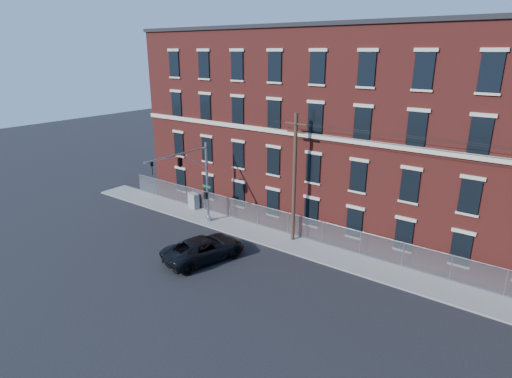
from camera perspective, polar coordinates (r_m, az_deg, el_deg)
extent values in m
plane|color=black|center=(30.73, -3.83, -9.64)|extent=(140.00, 140.00, 0.00)
cube|color=gray|center=(29.88, 21.24, -11.71)|extent=(65.00, 3.00, 0.12)
cube|color=maroon|center=(35.64, 26.73, 6.04)|extent=(55.00, 14.00, 16.00)
cube|color=black|center=(35.11, 28.72, 19.10)|extent=(55.30, 14.30, 0.30)
cube|color=beige|center=(28.75, 24.18, 4.48)|extent=(55.00, 0.18, 0.35)
cube|color=black|center=(42.18, -10.15, 1.23)|extent=(1.20, 0.10, 2.20)
cube|color=black|center=(41.29, -10.42, 6.01)|extent=(1.20, 0.10, 2.20)
cube|color=black|center=(40.67, -10.74, 11.24)|extent=(1.20, 0.10, 2.20)
cube|color=black|center=(40.40, -11.05, 16.31)|extent=(1.20, 0.10, 2.20)
cube|color=black|center=(39.70, -6.48, 0.32)|extent=(1.20, 0.10, 2.20)
cube|color=black|center=(38.75, -6.67, 5.39)|extent=(1.20, 0.10, 2.20)
cube|color=black|center=(38.09, -6.88, 10.97)|extent=(1.20, 0.10, 2.20)
cube|color=black|center=(37.80, -7.09, 16.38)|extent=(1.20, 0.10, 2.20)
cube|color=black|center=(37.41, -2.34, -0.71)|extent=(1.20, 0.10, 2.20)
cube|color=black|center=(36.40, -2.41, 4.65)|extent=(1.20, 0.10, 2.20)
cube|color=black|center=(35.70, -2.49, 10.59)|extent=(1.20, 0.10, 2.20)
cube|color=black|center=(35.40, -2.58, 16.37)|extent=(1.20, 0.10, 2.20)
cube|color=black|center=(35.36, 2.31, -1.86)|extent=(1.20, 0.10, 2.20)
cube|color=black|center=(34.29, 2.38, 3.80)|extent=(1.20, 0.10, 2.20)
cube|color=black|center=(33.54, 2.47, 10.09)|extent=(1.20, 0.10, 2.20)
cube|color=black|center=(33.22, 2.56, 16.25)|extent=(1.20, 0.10, 2.20)
cube|color=black|center=(33.59, 7.50, -3.13)|extent=(1.20, 0.10, 2.20)
cube|color=black|center=(32.45, 7.76, 2.80)|extent=(1.20, 0.10, 2.20)
cube|color=black|center=(31.66, 8.05, 9.44)|extent=(1.20, 0.10, 2.20)
cube|color=black|center=(31.32, 8.35, 15.96)|extent=(1.20, 0.10, 2.20)
cube|color=black|center=(32.13, 13.22, -4.49)|extent=(1.20, 0.10, 2.20)
cube|color=black|center=(30.95, 13.70, 1.67)|extent=(1.20, 0.10, 2.20)
cube|color=black|center=(30.11, 14.24, 8.61)|extent=(1.20, 0.10, 2.20)
cube|color=black|center=(29.75, 14.80, 15.45)|extent=(1.20, 0.10, 2.20)
cube|color=black|center=(31.04, 19.44, -5.91)|extent=(1.20, 0.10, 2.20)
cube|color=black|center=(29.81, 20.16, 0.42)|extent=(1.20, 0.10, 2.20)
cube|color=black|center=(28.95, 20.99, 7.60)|extent=(1.20, 0.10, 2.20)
cube|color=black|center=(28.58, 21.83, 14.69)|extent=(1.20, 0.10, 2.20)
cube|color=black|center=(30.36, 26.06, -7.35)|extent=(1.20, 0.10, 2.20)
cube|color=black|center=(29.10, 27.04, -0.91)|extent=(1.20, 0.10, 2.20)
cube|color=black|center=(28.22, 28.15, 6.40)|extent=(1.20, 0.10, 2.20)
cube|color=black|center=(27.83, 29.28, 13.63)|extent=(1.20, 0.10, 2.20)
cube|color=#A5A8AD|center=(30.57, 22.13, -9.08)|extent=(59.00, 0.02, 1.80)
cylinder|color=#9EA0A5|center=(30.19, 22.33, -7.55)|extent=(59.00, 0.04, 0.04)
cylinder|color=#9EA0A5|center=(46.28, -15.51, 0.84)|extent=(0.06, 0.06, 1.85)
cylinder|color=#9EA0A5|center=(43.96, -12.98, 0.13)|extent=(0.06, 0.06, 1.85)
cylinder|color=#9EA0A5|center=(41.75, -10.17, -0.66)|extent=(0.06, 0.06, 1.85)
cylinder|color=#9EA0A5|center=(39.65, -7.06, -1.53)|extent=(0.06, 0.06, 1.85)
cylinder|color=#9EA0A5|center=(37.70, -3.61, -2.49)|extent=(0.06, 0.06, 1.85)
cylinder|color=#9EA0A5|center=(35.91, 0.20, -3.54)|extent=(0.06, 0.06, 1.85)
cylinder|color=#9EA0A5|center=(34.30, 4.40, -4.68)|extent=(0.06, 0.06, 1.85)
cylinder|color=#9EA0A5|center=(32.92, 9.00, -5.89)|extent=(0.06, 0.06, 1.85)
cylinder|color=#9EA0A5|center=(31.77, 13.99, -7.15)|extent=(0.06, 0.06, 1.85)
cylinder|color=#9EA0A5|center=(30.90, 19.34, -8.44)|extent=(0.06, 0.06, 1.85)
cylinder|color=#9EA0A5|center=(30.32, 24.98, -9.71)|extent=(0.06, 0.06, 1.85)
cylinder|color=#9EA0A5|center=(30.05, 30.83, -10.92)|extent=(0.06, 0.06, 1.85)
cylinder|color=#9EA0A5|center=(36.16, -6.64, 0.87)|extent=(0.22, 0.22, 7.00)
cylinder|color=#9EA0A5|center=(37.28, -6.46, -3.98)|extent=(0.50, 0.50, 0.40)
cylinder|color=#9EA0A5|center=(33.14, -10.66, 4.62)|extent=(0.14, 6.50, 0.14)
cylinder|color=#9EA0A5|center=(34.76, -8.11, 3.69)|extent=(0.08, 2.18, 1.56)
cube|color=#0C592D|center=(36.12, -6.73, 0.34)|extent=(0.90, 0.03, 0.22)
cube|color=black|center=(36.33, -6.85, -0.88)|extent=(0.25, 0.25, 0.60)
imported|color=black|center=(31.65, -13.96, 2.72)|extent=(0.16, 0.20, 1.00)
imported|color=black|center=(33.43, -10.30, 3.79)|extent=(0.53, 2.48, 1.00)
cylinder|color=#422C21|center=(31.92, 5.23, 1.36)|extent=(0.28, 0.28, 10.00)
cube|color=#422C21|center=(30.96, 5.46, 8.81)|extent=(1.80, 0.12, 0.12)
cube|color=#422C21|center=(31.07, 5.42, 7.72)|extent=(1.40, 0.12, 0.12)
imported|color=black|center=(30.67, -7.05, -8.03)|extent=(4.34, 6.62, 1.69)
cube|color=gray|center=(40.23, -8.47, -1.57)|extent=(1.26, 0.84, 1.44)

